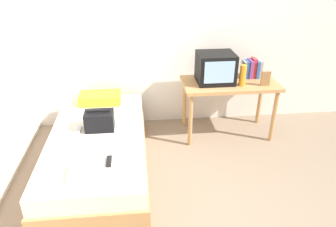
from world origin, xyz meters
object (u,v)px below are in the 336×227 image
object	(u,v)px
desk	(229,89)
handbag	(99,121)
book_row	(252,69)
remote_dark	(109,161)
bed	(99,152)
pillow	(100,98)
tv	(215,68)
magazine	(73,158)
remote_silver	(79,129)
water_bottle	(243,75)
picture_frame	(265,79)
folded_towel	(86,170)

from	to	relation	value
desk	handbag	bearing A→B (deg)	-160.21
book_row	remote_dark	bearing A→B (deg)	-142.80
bed	book_row	bearing A→B (deg)	22.64
bed	pillow	xyz separation A→B (m)	(-0.03, 0.77, 0.29)
desk	tv	size ratio (longest dim) A/B	2.64
magazine	remote_silver	bearing A→B (deg)	91.80
tv	water_bottle	xyz separation A→B (m)	(0.30, -0.15, -0.05)
pillow	desk	bearing A→B (deg)	-4.37
bed	tv	xyz separation A→B (m)	(1.39, 0.67, 0.67)
picture_frame	handbag	world-z (taller)	picture_frame
remote_dark	remote_silver	world-z (taller)	same
bed	remote_silver	distance (m)	0.33
picture_frame	pillow	bearing A→B (deg)	171.93
remote_silver	tv	bearing A→B (deg)	20.35
tv	remote_silver	xyz separation A→B (m)	(-1.58, -0.59, -0.43)
book_row	remote_dark	world-z (taller)	book_row
water_bottle	book_row	distance (m)	0.33
picture_frame	remote_silver	world-z (taller)	picture_frame
desk	pillow	size ratio (longest dim) A/B	2.32
picture_frame	remote_dark	size ratio (longest dim) A/B	1.13
book_row	remote_silver	bearing A→B (deg)	-161.35
pillow	folded_towel	distance (m)	1.44
book_row	water_bottle	bearing A→B (deg)	-127.87
tv	remote_dark	distance (m)	1.77
water_bottle	pillow	xyz separation A→B (m)	(-1.71, 0.25, -0.32)
handbag	remote_dark	world-z (taller)	handbag
book_row	picture_frame	world-z (taller)	book_row
desk	picture_frame	world-z (taller)	picture_frame
book_row	magazine	size ratio (longest dim) A/B	0.85
remote_silver	desk	bearing A→B (deg)	17.66
bed	pillow	world-z (taller)	pillow
water_bottle	magazine	distance (m)	2.13
book_row	remote_dark	distance (m)	2.20
water_bottle	pillow	size ratio (longest dim) A/B	0.50
bed	handbag	distance (m)	0.35
pillow	magazine	world-z (taller)	pillow
tv	pillow	world-z (taller)	tv
magazine	folded_towel	world-z (taller)	folded_towel
pillow	magazine	bearing A→B (deg)	-97.26
desk	remote_dark	size ratio (longest dim) A/B	7.44
desk	book_row	bearing A→B (deg)	24.04
remote_silver	folded_towel	bearing A→B (deg)	-76.97
tv	water_bottle	distance (m)	0.34
pillow	bed	bearing A→B (deg)	-88.11
bed	folded_towel	bearing A→B (deg)	-91.71
pillow	magazine	size ratio (longest dim) A/B	1.73
magazine	remote_silver	xyz separation A→B (m)	(-0.02, 0.51, 0.01)
picture_frame	remote_silver	size ratio (longest dim) A/B	1.22
bed	magazine	size ratio (longest dim) A/B	6.90
bed	picture_frame	size ratio (longest dim) A/B	11.37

